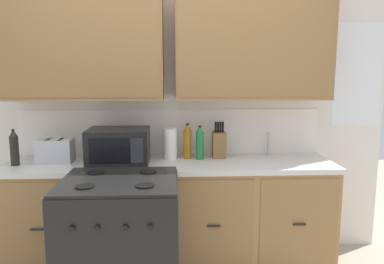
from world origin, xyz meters
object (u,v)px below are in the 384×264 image
knife_block (219,144)px  stove_range (121,248)px  bottle_amber (187,141)px  bottle_green (200,143)px  paper_towel_roll (170,144)px  microwave (119,146)px  toaster (55,151)px  bottle_dark (14,148)px

knife_block → stove_range: bearing=-133.9°
bottle_amber → bottle_green: size_ratio=1.06×
stove_range → paper_towel_roll: paper_towel_roll is taller
knife_block → microwave: bearing=-168.0°
toaster → bottle_dark: (-0.29, -0.08, 0.04)m
microwave → bottle_amber: 0.57m
paper_towel_roll → stove_range: bearing=-114.1°
microwave → paper_towel_roll: microwave is taller
stove_range → toaster: 1.04m
stove_range → paper_towel_roll: 0.98m
knife_block → paper_towel_roll: size_ratio=1.19×
bottle_dark → bottle_green: bottle_dark is taller
bottle_dark → bottle_green: 1.47m
toaster → bottle_green: (1.18, 0.05, 0.04)m
microwave → bottle_green: 0.67m
knife_block → bottle_amber: (-0.27, -0.03, 0.03)m
bottle_dark → microwave: bearing=1.5°
stove_range → toaster: bearing=132.4°
paper_towel_roll → bottle_green: bottle_green is taller
paper_towel_roll → bottle_green: 0.25m
bottle_amber → knife_block: bearing=6.5°
bottle_amber → bottle_green: bottle_amber is taller
microwave → stove_range: bearing=-82.0°
paper_towel_roll → bottle_dark: 1.23m
microwave → bottle_dark: bearing=-178.5°
bottle_dark → bottle_green: size_ratio=1.01×
knife_block → bottle_green: (-0.17, -0.06, 0.02)m
microwave → bottle_dark: (-0.81, -0.02, -0.00)m
microwave → paper_towel_roll: bearing=18.6°
stove_range → toaster: (-0.60, 0.66, 0.53)m
stove_range → toaster: toaster is taller
stove_range → microwave: size_ratio=1.98×
stove_range → bottle_green: 1.08m
toaster → paper_towel_roll: (0.93, 0.08, 0.03)m
bottle_dark → stove_range: bearing=-32.9°
toaster → paper_towel_roll: bearing=4.7°
microwave → knife_block: bearing=12.0°
bottle_green → paper_towel_roll: bearing=175.0°
bottle_dark → bottle_green: bearing=5.4°
toaster → bottle_amber: bearing=4.4°
toaster → bottle_green: 1.18m
bottle_dark → bottle_amber: bottle_amber is taller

